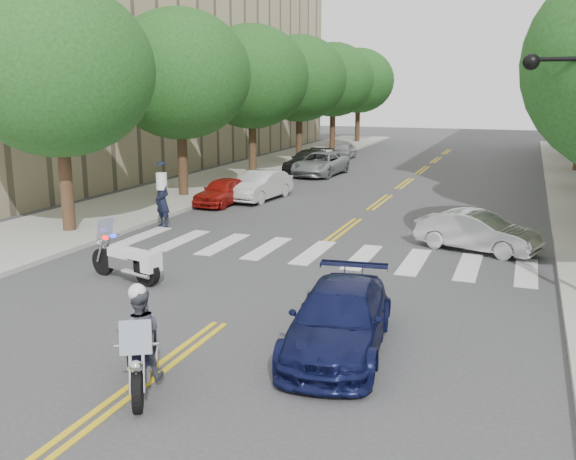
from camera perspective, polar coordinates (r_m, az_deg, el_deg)
The scene contains 19 objects.
ground at distance 14.13m, azimuth -6.07°, elevation -8.27°, with size 140.00×140.00×0.00m, color #38383A.
sidewalk_left at distance 37.49m, azimuth -4.13°, elevation 5.00°, with size 5.00×60.00×0.15m, color #9E9991.
tree_l_0 at distance 23.12m, azimuth -19.80°, elevation 13.21°, with size 6.40×6.40×8.45m.
tree_l_1 at distance 29.72m, azimuth -9.62°, elevation 13.47°, with size 6.40×6.40×8.45m.
tree_l_2 at distance 36.88m, azimuth -3.25°, elevation 13.42°, with size 6.40×6.40×8.45m.
tree_l_3 at distance 44.32m, azimuth 1.02°, elevation 13.30°, with size 6.40×6.40×8.45m.
tree_l_4 at distance 51.93m, azimuth 4.04°, elevation 13.17°, with size 6.40×6.40×8.45m.
tree_l_5 at distance 59.64m, azimuth 6.28°, elevation 13.05°, with size 6.40×6.40×8.45m.
tree_r_5 at distance 57.85m, azimuth 23.82°, elevation 12.10°, with size 6.40×6.40×8.45m.
motorcycle_police at distance 11.28m, azimuth -13.01°, elevation -9.58°, with size 1.35×2.09×1.85m.
motorcycle_parked at distance 17.32m, azimuth -13.88°, elevation -2.70°, with size 2.44×1.01×1.60m.
officer_standing at distance 23.85m, azimuth -11.10°, elevation 2.56°, with size 0.70×0.46×1.91m, color black.
convertible at distance 20.79m, azimuth 16.47°, elevation -0.13°, with size 1.31×3.76×1.24m, color #B3B3B5.
sedan_blue at distance 12.51m, azimuth 4.54°, elevation -7.95°, with size 1.78×4.38×1.27m, color #0E133C.
parked_car_a at distance 28.01m, azimuth -5.82°, elevation 3.44°, with size 1.39×3.46×1.18m, color #A21711.
parked_car_b at distance 29.10m, azimuth -2.44°, elevation 3.96°, with size 1.38×3.95×1.30m, color silver.
parked_car_c at distance 37.27m, azimuth 2.88°, elevation 5.88°, with size 2.19×4.74×1.32m, color gray.
parked_car_d at distance 38.70m, azimuth 1.85°, elevation 6.14°, with size 1.85×4.55×1.32m, color black.
parked_car_e at distance 46.02m, azimuth 4.93°, elevation 7.04°, with size 1.39×3.47×1.18m, color #959499.
Camera 1 is at (5.97, -11.78, 5.02)m, focal length 40.00 mm.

